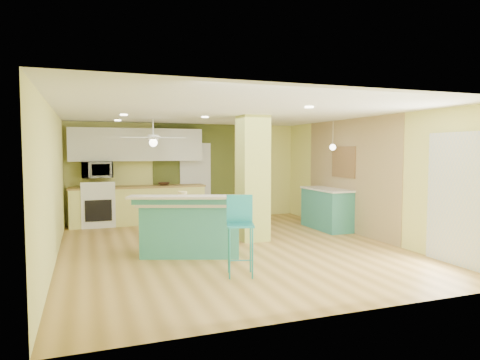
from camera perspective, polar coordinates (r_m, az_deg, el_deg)
name	(u,v)px	position (r m, az deg, el deg)	size (l,w,h in m)	color
floor	(230,248)	(8.08, -1.31, -9.02)	(6.00, 7.00, 0.01)	olive
ceiling	(230,112)	(7.90, -1.34, 9.00)	(6.00, 7.00, 0.01)	white
wall_back	(187,172)	(11.26, -7.02, 1.09)	(6.00, 0.01, 2.50)	#E7E67C
wall_front	(334,203)	(4.72, 12.38, -2.98)	(6.00, 0.01, 2.50)	#E7E67C
wall_left	(53,185)	(7.50, -23.65, -0.66)	(0.01, 7.00, 2.50)	#E7E67C
wall_right	(367,177)	(9.29, 16.52, 0.35)	(0.01, 7.00, 2.50)	#E7E67C
wood_panel	(349,176)	(9.77, 14.35, 0.56)	(0.02, 3.40, 2.50)	#957A55
olive_accent	(195,172)	(11.29, -6.01, 1.11)	(2.20, 0.02, 2.50)	#4A5221
interior_door	(195,181)	(11.28, -5.96, -0.17)	(0.82, 0.05, 2.00)	silver
french_door	(454,199)	(7.57, 26.67, -2.24)	(0.04, 1.08, 2.10)	silver
column	(253,178)	(8.58, 1.72, 0.22)	(0.55, 0.55, 2.50)	#B6BF58
kitchen_run	(139,205)	(10.81, -13.36, -3.25)	(3.25, 0.63, 0.94)	#E6E578
stove	(98,207)	(10.74, -18.40, -3.46)	(0.76, 0.66, 1.08)	white
upper_cabinets	(137,145)	(10.85, -13.56, 4.60)	(3.20, 0.34, 0.80)	silver
microwave	(97,170)	(10.68, -18.51, 1.29)	(0.70, 0.48, 0.39)	silver
ceiling_fan	(153,138)	(9.57, -11.49, 5.49)	(1.41, 1.41, 0.61)	white
pendant_lamp	(333,147)	(9.70, 12.26, 4.32)	(0.14, 0.14, 0.69)	white
wall_decor	(343,162)	(9.91, 13.62, 2.35)	(0.03, 0.90, 0.70)	brown
peninsula	(191,226)	(7.54, -6.49, -6.14)	(2.12, 1.62, 1.06)	teal
bar_stool	(240,222)	(6.24, -0.01, -5.58)	(0.48, 0.48, 1.16)	teal
side_counter	(327,209)	(10.07, 11.49, -3.76)	(0.62, 1.46, 0.94)	teal
fruit_bowl	(164,184)	(10.83, -10.10, -0.50)	(0.30, 0.30, 0.07)	#392317
canister	(182,196)	(7.59, -7.68, -2.14)	(0.17, 0.17, 0.17)	gold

